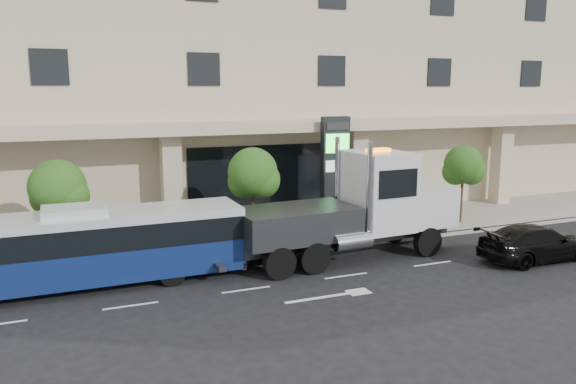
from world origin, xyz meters
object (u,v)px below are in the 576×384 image
tow_truck (357,209)px  signage_pylon (335,172)px  black_sedan (537,243)px  city_bus (77,247)px

tow_truck → signage_pylon: signage_pylon is taller
black_sedan → signage_pylon: (-5.51, 7.74, 2.23)m
city_bus → signage_pylon: signage_pylon is taller
signage_pylon → city_bus: bearing=-158.9°
city_bus → tow_truck: (11.10, -0.36, 0.54)m
city_bus → black_sedan: size_ratio=2.29×
city_bus → signage_pylon: 13.04m
city_bus → tow_truck: 11.12m
tow_truck → black_sedan: bearing=-29.4°
tow_truck → signage_pylon: 4.71m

